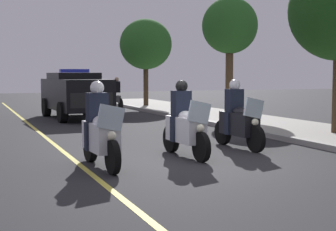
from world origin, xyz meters
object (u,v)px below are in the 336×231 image
at_px(tree_far_back, 230,27).
at_px(tree_behind_suv, 146,44).
at_px(cyclist_background, 117,94).
at_px(police_motorcycle_lead_right, 185,126).
at_px(police_motorcycle_lead_left, 100,133).
at_px(police_motorcycle_trailing, 238,120).
at_px(police_suv, 75,93).

relative_size(tree_far_back, tree_behind_suv, 1.06).
xyz_separation_m(cyclist_background, tree_far_back, (4.80, 3.72, 3.06)).
bearing_deg(cyclist_background, tree_behind_suv, 132.28).
distance_m(police_motorcycle_lead_right, tree_far_back, 11.49).
xyz_separation_m(police_motorcycle_lead_right, cyclist_background, (-13.94, 2.47, 0.14)).
xyz_separation_m(police_motorcycle_lead_left, police_motorcycle_trailing, (-1.21, 3.83, 0.00)).
relative_size(cyclist_background, tree_behind_suv, 0.37).
bearing_deg(police_motorcycle_lead_right, cyclist_background, 169.94).
relative_size(police_motorcycle_trailing, tree_behind_suv, 0.45).
relative_size(police_motorcycle_lead_right, tree_behind_suv, 0.45).
bearing_deg(police_motorcycle_lead_left, police_suv, 170.96).
bearing_deg(police_motorcycle_lead_right, tree_far_back, 145.84).
bearing_deg(tree_far_back, tree_behind_suv, -168.20).
xyz_separation_m(police_motorcycle_lead_left, police_motorcycle_lead_right, (-0.54, 2.08, 0.00)).
distance_m(cyclist_background, tree_far_back, 6.80).
height_order(police_motorcycle_lead_left, tree_behind_suv, tree_behind_suv).
relative_size(police_suv, cyclist_background, 2.83).
height_order(police_motorcycle_trailing, police_suv, police_suv).
bearing_deg(cyclist_background, police_motorcycle_lead_right, -10.06).
relative_size(police_motorcycle_lead_left, tree_far_back, 0.42).
relative_size(police_motorcycle_lead_right, police_suv, 0.43).
relative_size(cyclist_background, tree_far_back, 0.35).
height_order(tree_far_back, tree_behind_suv, tree_far_back).
distance_m(police_motorcycle_lead_left, police_motorcycle_lead_right, 2.15).
height_order(police_motorcycle_trailing, tree_far_back, tree_far_back).
bearing_deg(police_motorcycle_lead_left, tree_far_back, 139.46).
relative_size(police_motorcycle_lead_left, tree_behind_suv, 0.45).
bearing_deg(police_motorcycle_lead_right, police_motorcycle_trailing, 110.90).
height_order(police_motorcycle_lead_left, police_suv, police_suv).
bearing_deg(police_suv, police_motorcycle_lead_left, -9.04).
height_order(police_motorcycle_trailing, cyclist_background, police_motorcycle_trailing).
xyz_separation_m(police_motorcycle_lead_left, tree_far_back, (-9.68, 8.28, 3.20)).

